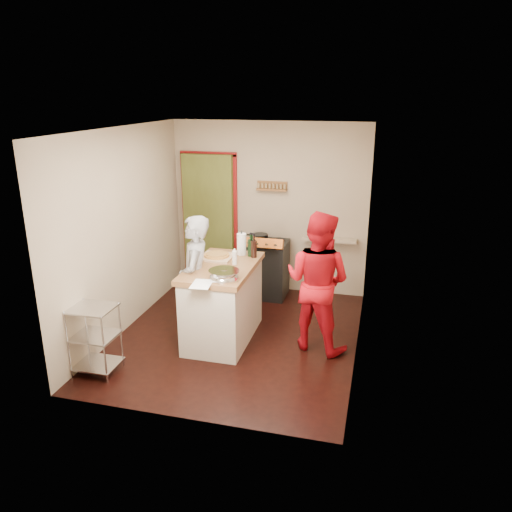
# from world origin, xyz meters

# --- Properties ---
(floor) EXTENTS (3.50, 3.50, 0.00)m
(floor) POSITION_xyz_m (0.00, 0.00, 0.00)
(floor) COLOR black
(floor) RESTS_ON ground
(back_wall) EXTENTS (3.00, 0.44, 2.60)m
(back_wall) POSITION_xyz_m (-0.64, 1.78, 1.13)
(back_wall) COLOR tan
(back_wall) RESTS_ON ground
(left_wall) EXTENTS (0.04, 3.50, 2.60)m
(left_wall) POSITION_xyz_m (-1.50, 0.00, 1.30)
(left_wall) COLOR tan
(left_wall) RESTS_ON ground
(right_wall) EXTENTS (0.04, 3.50, 2.60)m
(right_wall) POSITION_xyz_m (1.50, 0.00, 1.30)
(right_wall) COLOR tan
(right_wall) RESTS_ON ground
(ceiling) EXTENTS (3.00, 3.50, 0.02)m
(ceiling) POSITION_xyz_m (0.00, 0.00, 2.61)
(ceiling) COLOR white
(ceiling) RESTS_ON back_wall
(stove) EXTENTS (0.60, 0.63, 1.00)m
(stove) POSITION_xyz_m (0.05, 1.42, 0.45)
(stove) COLOR black
(stove) RESTS_ON ground
(wire_shelving) EXTENTS (0.48, 0.40, 0.80)m
(wire_shelving) POSITION_xyz_m (-1.28, -1.20, 0.44)
(wire_shelving) COLOR silver
(wire_shelving) RESTS_ON ground
(island) EXTENTS (0.77, 1.46, 1.29)m
(island) POSITION_xyz_m (-0.16, -0.07, 0.51)
(island) COLOR beige
(island) RESTS_ON ground
(person_stripe) EXTENTS (0.52, 0.66, 1.61)m
(person_stripe) POSITION_xyz_m (-0.47, -0.21, 0.81)
(person_stripe) COLOR #A9AAAE
(person_stripe) RESTS_ON ground
(person_red) EXTENTS (0.99, 0.88, 1.71)m
(person_red) POSITION_xyz_m (1.00, 0.01, 0.85)
(person_red) COLOR red
(person_red) RESTS_ON ground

